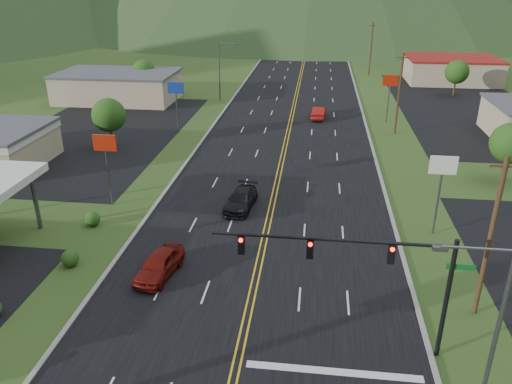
# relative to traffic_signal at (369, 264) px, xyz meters

# --- Properties ---
(traffic_signal) EXTENTS (13.10, 0.43, 7.00)m
(traffic_signal) POSITION_rel_traffic_signal_xyz_m (0.00, 0.00, 0.00)
(traffic_signal) COLOR black
(traffic_signal) RESTS_ON ground
(streetlight_east) EXTENTS (3.28, 0.25, 9.00)m
(streetlight_east) POSITION_rel_traffic_signal_xyz_m (4.70, -4.00, -0.15)
(streetlight_east) COLOR #59595E
(streetlight_east) RESTS_ON ground
(streetlight_west) EXTENTS (3.28, 0.25, 9.00)m
(streetlight_west) POSITION_rel_traffic_signal_xyz_m (-18.16, 56.00, -0.15)
(streetlight_west) COLOR #59595E
(streetlight_west) RESTS_ON ground
(building_west_far) EXTENTS (18.40, 11.40, 4.50)m
(building_west_far) POSITION_rel_traffic_signal_xyz_m (-34.48, 54.00, -3.07)
(building_west_far) COLOR tan
(building_west_far) RESTS_ON ground
(building_east_far) EXTENTS (16.40, 12.40, 4.50)m
(building_east_far) POSITION_rel_traffic_signal_xyz_m (21.52, 76.00, -3.07)
(building_east_far) COLOR tan
(building_east_far) RESTS_ON ground
(pole_sign_west_a) EXTENTS (2.00, 0.18, 6.40)m
(pole_sign_west_a) POSITION_rel_traffic_signal_xyz_m (-20.48, 16.00, -0.28)
(pole_sign_west_a) COLOR #59595E
(pole_sign_west_a) RESTS_ON ground
(pole_sign_west_b) EXTENTS (2.00, 0.18, 6.40)m
(pole_sign_west_b) POSITION_rel_traffic_signal_xyz_m (-20.48, 38.00, -0.28)
(pole_sign_west_b) COLOR #59595E
(pole_sign_west_b) RESTS_ON ground
(pole_sign_east_a) EXTENTS (2.00, 0.18, 6.40)m
(pole_sign_east_a) POSITION_rel_traffic_signal_xyz_m (6.52, 14.00, -0.28)
(pole_sign_east_a) COLOR #59595E
(pole_sign_east_a) RESTS_ON ground
(pole_sign_east_b) EXTENTS (2.00, 0.18, 6.40)m
(pole_sign_east_b) POSITION_rel_traffic_signal_xyz_m (6.52, 46.00, -0.28)
(pole_sign_east_b) COLOR #59595E
(pole_sign_east_b) RESTS_ON ground
(tree_west_a) EXTENTS (3.84, 3.84, 5.82)m
(tree_west_a) POSITION_rel_traffic_signal_xyz_m (-26.48, 31.00, -1.44)
(tree_west_a) COLOR #382314
(tree_west_a) RESTS_ON ground
(tree_west_b) EXTENTS (3.84, 3.84, 5.82)m
(tree_west_b) POSITION_rel_traffic_signal_xyz_m (-31.48, 58.00, -1.44)
(tree_west_b) COLOR #382314
(tree_west_b) RESTS_ON ground
(tree_east_a) EXTENTS (3.84, 3.84, 5.82)m
(tree_east_a) POSITION_rel_traffic_signal_xyz_m (15.52, 26.00, -1.44)
(tree_east_a) COLOR #382314
(tree_east_a) RESTS_ON ground
(tree_east_b) EXTENTS (3.84, 3.84, 5.82)m
(tree_east_b) POSITION_rel_traffic_signal_xyz_m (19.52, 64.00, -1.44)
(tree_east_b) COLOR #382314
(tree_east_b) RESTS_ON ground
(utility_pole_a) EXTENTS (1.60, 0.28, 10.00)m
(utility_pole_a) POSITION_rel_traffic_signal_xyz_m (7.02, 4.00, -0.20)
(utility_pole_a) COLOR #382314
(utility_pole_a) RESTS_ON ground
(utility_pole_b) EXTENTS (1.60, 0.28, 10.00)m
(utility_pole_b) POSITION_rel_traffic_signal_xyz_m (7.02, 41.00, -0.20)
(utility_pole_b) COLOR #382314
(utility_pole_b) RESTS_ON ground
(utility_pole_c) EXTENTS (1.60, 0.28, 10.00)m
(utility_pole_c) POSITION_rel_traffic_signal_xyz_m (7.02, 81.00, -0.20)
(utility_pole_c) COLOR #382314
(utility_pole_c) RESTS_ON ground
(utility_pole_d) EXTENTS (1.60, 0.28, 10.00)m
(utility_pole_d) POSITION_rel_traffic_signal_xyz_m (7.02, 121.00, -0.20)
(utility_pole_d) COLOR #382314
(utility_pole_d) RESTS_ON ground
(car_red_near) EXTENTS (2.73, 5.12, 1.66)m
(car_red_near) POSITION_rel_traffic_signal_xyz_m (-12.94, 5.59, -4.50)
(car_red_near) COLOR #68120B
(car_red_near) RESTS_ON ground
(car_dark_mid) EXTENTS (2.69, 5.46, 1.53)m
(car_dark_mid) POSITION_rel_traffic_signal_xyz_m (-9.10, 16.67, -4.57)
(car_dark_mid) COLOR black
(car_dark_mid) RESTS_ON ground
(car_red_far) EXTENTS (2.10, 5.04, 1.62)m
(car_red_far) POSITION_rel_traffic_signal_xyz_m (-2.65, 46.90, -4.52)
(car_red_far) COLOR #A01511
(car_red_far) RESTS_ON ground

